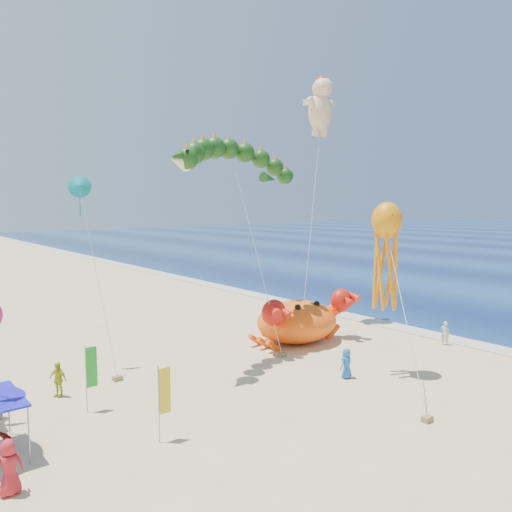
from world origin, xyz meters
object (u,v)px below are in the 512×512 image
at_px(crab_inflatable, 298,320).
at_px(octopus_kite, 386,248).
at_px(dragon_kite, 234,165).
at_px(cherub_kite, 321,105).

xyz_separation_m(crab_inflatable, octopus_kite, (-0.76, -7.75, 5.62)).
bearing_deg(octopus_kite, crab_inflatable, 84.42).
bearing_deg(crab_inflatable, dragon_kite, 179.12).
xyz_separation_m(crab_inflatable, dragon_kite, (-5.42, 0.08, 10.41)).
xyz_separation_m(dragon_kite, octopus_kite, (4.66, -7.83, -4.79)).
bearing_deg(dragon_kite, crab_inflatable, -0.88).
bearing_deg(octopus_kite, cherub_kite, 59.91).
relative_size(dragon_kite, octopus_kite, 1.36).
height_order(crab_inflatable, cherub_kite, cherub_kite).
distance_m(dragon_kite, cherub_kite, 13.08).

